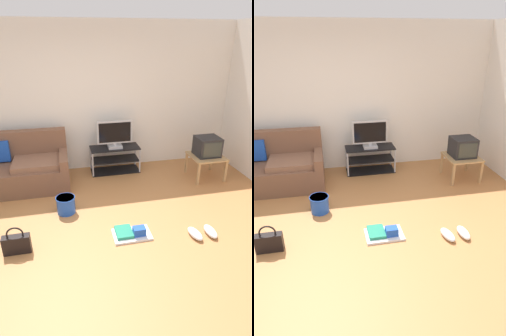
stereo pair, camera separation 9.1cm
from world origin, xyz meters
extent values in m
cube|color=#B27542|center=(0.00, 0.00, -0.01)|extent=(9.00, 9.80, 0.02)
cube|color=silver|center=(0.00, 2.45, 1.35)|extent=(9.00, 0.10, 2.70)
cube|color=brown|center=(-1.34, 1.80, 0.21)|extent=(2.14, 0.89, 0.42)
cube|color=brown|center=(-1.34, 2.14, 0.67)|extent=(2.14, 0.20, 0.50)
cube|color=brown|center=(-0.34, 1.80, 0.51)|extent=(0.14, 0.89, 0.17)
cube|color=brown|center=(-0.76, 1.74, 0.47)|extent=(0.85, 0.62, 0.10)
cube|color=black|center=(0.62, 2.11, 0.49)|extent=(0.93, 0.40, 0.02)
cube|color=black|center=(0.62, 2.11, 0.25)|extent=(0.90, 0.38, 0.02)
cube|color=black|center=(0.62, 2.11, 0.01)|extent=(0.93, 0.40, 0.02)
cylinder|color=#B7B7BC|center=(0.17, 1.92, 0.25)|extent=(0.03, 0.03, 0.50)
cylinder|color=#B7B7BC|center=(1.07, 1.92, 0.25)|extent=(0.03, 0.03, 0.50)
cylinder|color=#B7B7BC|center=(0.17, 2.29, 0.25)|extent=(0.03, 0.03, 0.50)
cylinder|color=#B7B7BC|center=(1.07, 2.29, 0.25)|extent=(0.03, 0.03, 0.50)
cube|color=#B2B2B7|center=(0.62, 2.09, 0.52)|extent=(0.26, 0.22, 0.05)
cube|color=#B2B2B7|center=(0.62, 2.09, 0.57)|extent=(0.05, 0.04, 0.04)
cube|color=#B2B2B7|center=(0.62, 2.09, 0.80)|extent=(0.66, 0.04, 0.43)
cube|color=black|center=(0.62, 2.07, 0.80)|extent=(0.60, 0.01, 0.37)
cube|color=tan|center=(2.21, 1.48, 0.42)|extent=(0.59, 0.59, 0.03)
cube|color=tan|center=(1.95, 1.22, 0.20)|extent=(0.04, 0.04, 0.41)
cube|color=tan|center=(2.48, 1.22, 0.20)|extent=(0.04, 0.04, 0.41)
cube|color=tan|center=(1.95, 1.74, 0.20)|extent=(0.04, 0.04, 0.41)
cube|color=tan|center=(2.48, 1.74, 0.20)|extent=(0.04, 0.04, 0.41)
cube|color=#232326|center=(2.21, 1.50, 0.61)|extent=(0.41, 0.38, 0.34)
cube|color=#333833|center=(2.21, 1.31, 0.61)|extent=(0.34, 0.01, 0.27)
cube|color=black|center=(-0.98, 0.07, 0.12)|extent=(0.33, 0.11, 0.24)
torus|color=black|center=(-0.98, 0.07, 0.27)|extent=(0.20, 0.02, 0.20)
cylinder|color=blue|center=(-0.37, 0.83, 0.13)|extent=(0.27, 0.27, 0.26)
cylinder|color=blue|center=(-0.37, 0.83, 0.25)|extent=(0.29, 0.29, 0.02)
ellipsoid|color=white|center=(1.27, -0.12, 0.04)|extent=(0.17, 0.31, 0.09)
ellipsoid|color=white|center=(1.50, -0.12, 0.04)|extent=(0.13, 0.29, 0.09)
cube|color=silver|center=(0.46, 0.08, 0.01)|extent=(0.50, 0.32, 0.03)
cube|color=blue|center=(0.55, 0.04, 0.08)|extent=(0.16, 0.12, 0.11)
cube|color=#238466|center=(0.36, 0.11, 0.05)|extent=(0.22, 0.28, 0.04)
camera|label=1|loc=(-0.29, -2.90, 2.41)|focal=30.43mm
camera|label=2|loc=(-0.20, -2.92, 2.41)|focal=30.43mm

